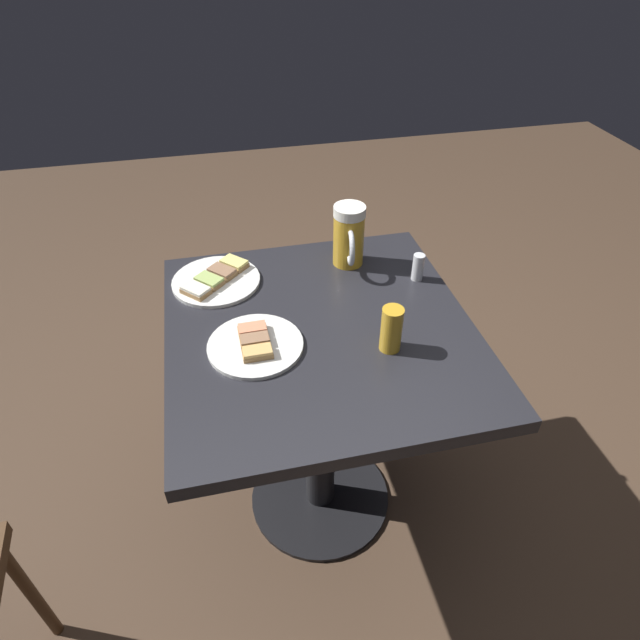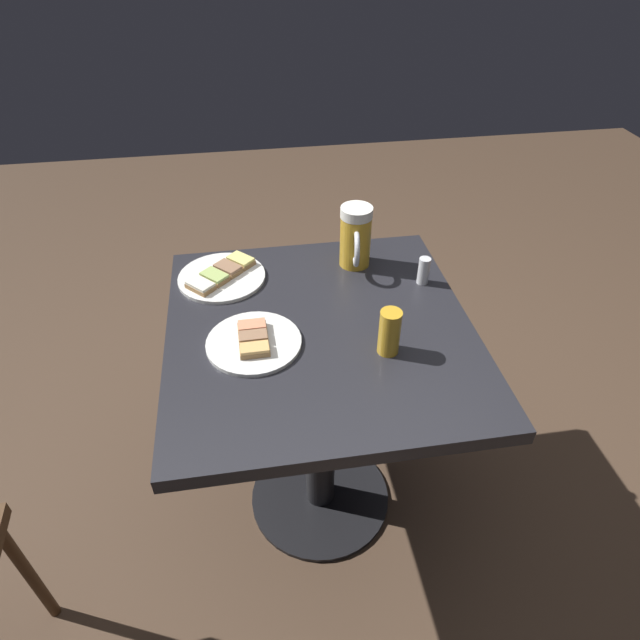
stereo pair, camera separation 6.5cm
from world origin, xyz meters
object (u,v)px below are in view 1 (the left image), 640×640
object	(u,v)px
plate_far	(216,280)
beer_mug	(349,236)
beer_glass_small	(391,329)
salt_shaker	(418,267)
plate_near	(255,344)

from	to	relation	value
plate_far	beer_mug	world-z (taller)	beer_mug
beer_glass_small	salt_shaker	world-z (taller)	beer_glass_small
plate_far	beer_mug	size ratio (longest dim) A/B	1.35
beer_mug	beer_glass_small	distance (m)	0.37
plate_far	beer_glass_small	world-z (taller)	beer_glass_small
salt_shaker	plate_near	bearing A→B (deg)	-158.69
beer_glass_small	plate_far	bearing A→B (deg)	136.44
beer_mug	beer_glass_small	bearing A→B (deg)	-89.82
plate_near	beer_mug	distance (m)	0.43
plate_far	beer_glass_small	bearing A→B (deg)	-43.56
beer_mug	beer_glass_small	xyz separation A→B (m)	(0.00, -0.36, -0.03)
plate_far	salt_shaker	distance (m)	0.54
plate_near	beer_glass_small	xyz separation A→B (m)	(0.30, -0.07, 0.05)
beer_glass_small	plate_near	bearing A→B (deg)	166.78
plate_far	salt_shaker	size ratio (longest dim) A/B	3.12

